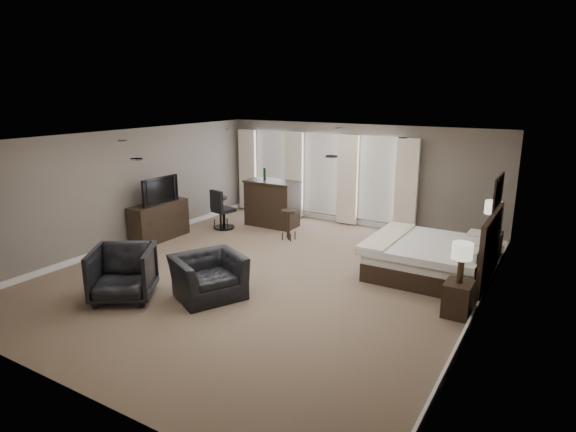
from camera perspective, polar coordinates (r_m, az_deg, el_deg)
The scene contains 16 objects.
room at distance 8.89m, azimuth -2.43°, elevation 0.85°, with size 7.60×8.60×2.64m.
window_bay at distance 12.88m, azimuth 3.89°, elevation 4.73°, with size 5.25×0.20×2.30m.
bed at distance 9.43m, azimuth 16.23°, elevation -2.85°, with size 2.13×2.03×1.35m, color silver.
nightstand_near at distance 8.06m, azimuth 19.48°, elevation -9.24°, with size 0.41×0.50×0.54m, color black.
nightstand_far at distance 10.75m, azimuth 22.69°, elevation -3.38°, with size 0.45×0.55×0.60m, color black.
lamp_near at distance 7.85m, azimuth 19.85°, elevation -5.27°, with size 0.31×0.31×0.64m, color beige.
lamp_far at distance 10.58m, azimuth 23.02°, elevation -0.11°, with size 0.32×0.32×0.67m, color beige.
wall_art at distance 8.97m, azimuth 23.63°, elevation 2.70°, with size 0.04×0.96×0.56m, color slate.
dresser at distance 11.70m, azimuth -15.02°, elevation -0.59°, with size 0.49×1.51×0.88m, color black.
tv at distance 11.58m, azimuth -15.18°, elevation 1.84°, with size 1.08×0.62×0.14m, color black.
armchair_near at distance 8.28m, azimuth -9.45°, elevation -6.28°, with size 1.12×0.73×0.98m, color black.
armchair_far at distance 8.55m, azimuth -19.00°, elevation -6.16°, with size 0.97×0.91×1.00m, color black.
bar_counter at distance 12.43m, azimuth -1.91°, elevation 1.53°, with size 1.37×0.71×1.19m, color black.
bar_stool_left at distance 12.50m, azimuth -8.01°, elevation 0.50°, with size 0.37×0.37×0.78m, color black.
bar_stool_right at distance 11.27m, azimuth 0.10°, elevation -1.07°, with size 0.34×0.34×0.72m, color black.
desk_chair at distance 12.27m, azimuth -7.64°, elevation 0.84°, with size 0.52×0.52×1.02m, color black.
Camera 1 is at (4.74, -7.21, 3.43)m, focal length 30.00 mm.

